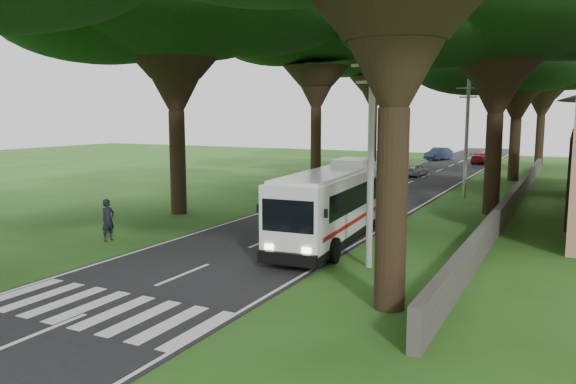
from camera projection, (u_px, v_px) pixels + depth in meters
name	position (u px, v px, depth m)	size (l,w,h in m)	color
ground	(145.00, 291.00, 18.11)	(140.00, 140.00, 0.00)	#234814
road	(382.00, 194.00, 40.16)	(8.00, 120.00, 0.04)	black
crosswalk	(99.00, 310.00, 16.34)	(8.00, 3.00, 0.01)	silver
property_wall	(516.00, 196.00, 35.14)	(0.35, 50.00, 1.20)	#383533
pole_near	(371.00, 155.00, 20.35)	(1.60, 0.24, 8.00)	gray
pole_mid	(467.00, 136.00, 37.99)	(1.60, 0.24, 8.00)	gray
pole_far	(502.00, 129.00, 55.63)	(1.60, 0.24, 8.00)	gray
tree_l_midb	(317.00, 29.00, 46.22)	(13.66, 13.66, 15.69)	black
tree_l_far	(375.00, 46.00, 62.46)	(16.21, 16.21, 16.73)	black
tree_r_mida	(501.00, 6.00, 30.56)	(15.48, 15.48, 14.88)	black
tree_r_midb	(520.00, 54.00, 46.78)	(15.69, 15.69, 14.01)	black
tree_r_far	(544.00, 64.00, 62.13)	(14.90, 14.90, 14.42)	black
coach_bus	(336.00, 203.00, 25.08)	(3.17, 11.10, 3.23)	white
distant_car_a	(416.00, 170.00, 51.41)	(1.40, 3.48, 1.19)	#A1A1A5
distant_car_b	(439.00, 154.00, 69.89)	(1.60, 4.60, 1.52)	navy
distant_car_c	(482.00, 158.00, 64.53)	(1.80, 4.42, 1.28)	maroon
pedestrian	(108.00, 220.00, 25.13)	(0.69, 0.46, 1.90)	black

